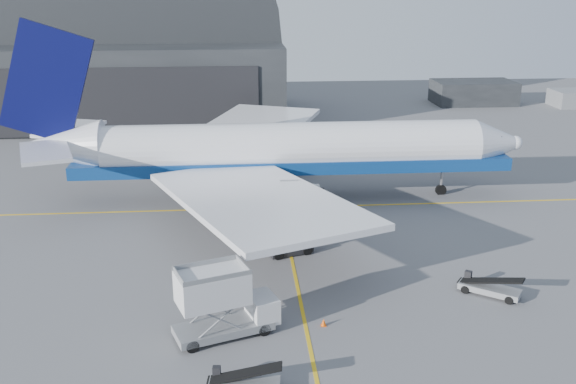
{
  "coord_description": "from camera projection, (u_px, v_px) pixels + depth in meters",
  "views": [
    {
      "loc": [
        -4.05,
        -38.83,
        21.32
      ],
      "look_at": [
        -0.02,
        11.31,
        4.5
      ],
      "focal_mm": 40.0,
      "sensor_mm": 36.0,
      "label": 1
    }
  ],
  "objects": [
    {
      "name": "airliner",
      "position": [
        272.0,
        151.0,
        63.61
      ],
      "size": [
        51.46,
        49.9,
        18.06
      ],
      "color": "white",
      "rests_on": "ground"
    },
    {
      "name": "distant_bldg_b",
      "position": [
        575.0,
        106.0,
        112.24
      ],
      "size": [
        8.0,
        6.0,
        2.8
      ],
      "primitive_type": "cube",
      "color": "gray",
      "rests_on": "ground"
    },
    {
      "name": "belt_loader_a",
      "position": [
        244.0,
        382.0,
        34.84
      ],
      "size": [
        4.17,
        1.78,
        1.57
      ],
      "rotation": [
        0.0,
        0.0,
        -0.1
      ],
      "color": "gray",
      "rests_on": "ground"
    },
    {
      "name": "distant_bldg_a",
      "position": [
        472.0,
        103.0,
        114.73
      ],
      "size": [
        14.0,
        8.0,
        4.0
      ],
      "primitive_type": "cube",
      "color": "black",
      "rests_on": "ground"
    },
    {
      "name": "ground",
      "position": [
        302.0,
        307.0,
        43.78
      ],
      "size": [
        200.0,
        200.0,
        0.0
      ],
      "primitive_type": "plane",
      "color": "#565659",
      "rests_on": "ground"
    },
    {
      "name": "pushback_tug",
      "position": [
        290.0,
        245.0,
        52.23
      ],
      "size": [
        4.01,
        3.01,
        1.65
      ],
      "rotation": [
        0.0,
        0.0,
        0.31
      ],
      "color": "black",
      "rests_on": "ground"
    },
    {
      "name": "traffic_cone",
      "position": [
        324.0,
        322.0,
        41.32
      ],
      "size": [
        0.34,
        0.34,
        0.5
      ],
      "color": "#EB4E07",
      "rests_on": "ground"
    },
    {
      "name": "hangar",
      "position": [
        121.0,
        57.0,
        100.48
      ],
      "size": [
        50.0,
        28.3,
        28.0
      ],
      "color": "black",
      "rests_on": "ground"
    },
    {
      "name": "catering_truck",
      "position": [
        222.0,
        303.0,
        39.56
      ],
      "size": [
        6.9,
        4.42,
        4.46
      ],
      "rotation": [
        0.0,
        0.0,
        0.34
      ],
      "color": "gray",
      "rests_on": "ground"
    },
    {
      "name": "taxi_lines",
      "position": [
        287.0,
        236.0,
        55.75
      ],
      "size": [
        80.0,
        42.12,
        0.02
      ],
      "color": "gold",
      "rests_on": "ground"
    },
    {
      "name": "belt_loader_b",
      "position": [
        489.0,
        288.0,
        45.32
      ],
      "size": [
        4.24,
        3.63,
        1.71
      ],
      "rotation": [
        0.0,
        0.0,
        -0.63
      ],
      "color": "gray",
      "rests_on": "ground"
    }
  ]
}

